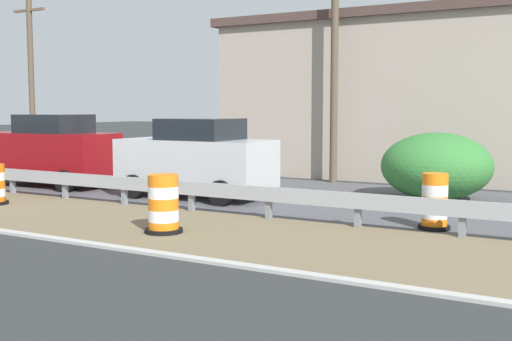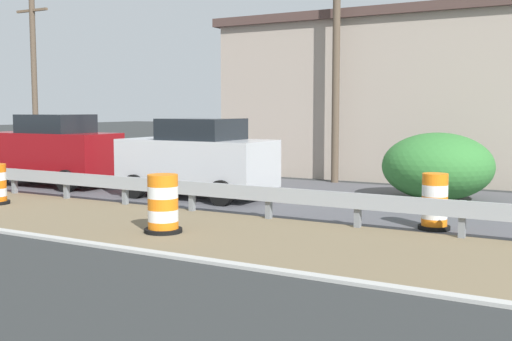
{
  "view_description": "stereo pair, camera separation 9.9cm",
  "coord_description": "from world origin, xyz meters",
  "px_view_note": "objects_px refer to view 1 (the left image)",
  "views": [
    {
      "loc": [
        -9.39,
        2.91,
        2.4
      ],
      "look_at": [
        2.43,
        9.67,
        1.06
      ],
      "focal_mm": 44.71,
      "sensor_mm": 36.0,
      "label": 1
    },
    {
      "loc": [
        -9.35,
        2.83,
        2.4
      ],
      "look_at": [
        2.43,
        9.67,
        1.06
      ],
      "focal_mm": 44.71,
      "sensor_mm": 36.0,
      "label": 2
    }
  ],
  "objects_px": {
    "car_trailing_far_lane": "(196,158)",
    "utility_pole_near": "(334,64)",
    "utility_pole_mid": "(31,78)",
    "traffic_barrel_close": "(163,206)",
    "traffic_barrel_nearest": "(435,204)",
    "car_lead_near_lane": "(51,151)"
  },
  "relations": [
    {
      "from": "car_trailing_far_lane",
      "to": "utility_pole_near",
      "type": "relative_size",
      "value": 0.57
    },
    {
      "from": "utility_pole_mid",
      "to": "traffic_barrel_close",
      "type": "bearing_deg",
      "value": -123.21
    },
    {
      "from": "car_trailing_far_lane",
      "to": "utility_pole_near",
      "type": "bearing_deg",
      "value": -110.48
    },
    {
      "from": "traffic_barrel_nearest",
      "to": "utility_pole_near",
      "type": "height_order",
      "value": "utility_pole_near"
    },
    {
      "from": "car_trailing_far_lane",
      "to": "utility_pole_mid",
      "type": "height_order",
      "value": "utility_pole_mid"
    },
    {
      "from": "traffic_barrel_close",
      "to": "car_lead_near_lane",
      "type": "xyz_separation_m",
      "value": [
        4.16,
        7.57,
        0.59
      ]
    },
    {
      "from": "traffic_barrel_nearest",
      "to": "utility_pole_near",
      "type": "xyz_separation_m",
      "value": [
        6.45,
        4.89,
        3.29
      ]
    },
    {
      "from": "car_lead_near_lane",
      "to": "utility_pole_mid",
      "type": "xyz_separation_m",
      "value": [
        5.3,
        6.88,
        2.57
      ]
    },
    {
      "from": "traffic_barrel_close",
      "to": "car_lead_near_lane",
      "type": "distance_m",
      "value": 8.66
    },
    {
      "from": "utility_pole_near",
      "to": "utility_pole_mid",
      "type": "relative_size",
      "value": 1.03
    },
    {
      "from": "car_trailing_far_lane",
      "to": "utility_pole_mid",
      "type": "distance_m",
      "value": 13.52
    },
    {
      "from": "car_lead_near_lane",
      "to": "utility_pole_near",
      "type": "xyz_separation_m",
      "value": [
        5.24,
        -7.14,
        2.69
      ]
    },
    {
      "from": "car_trailing_far_lane",
      "to": "utility_pole_mid",
      "type": "xyz_separation_m",
      "value": [
        5.17,
        12.22,
        2.61
      ]
    },
    {
      "from": "traffic_barrel_nearest",
      "to": "car_trailing_far_lane",
      "type": "distance_m",
      "value": 6.85
    },
    {
      "from": "car_lead_near_lane",
      "to": "car_trailing_far_lane",
      "type": "relative_size",
      "value": 1.03
    },
    {
      "from": "car_trailing_far_lane",
      "to": "traffic_barrel_nearest",
      "type": "bearing_deg",
      "value": 167.55
    },
    {
      "from": "utility_pole_mid",
      "to": "car_lead_near_lane",
      "type": "bearing_deg",
      "value": -127.59
    },
    {
      "from": "utility_pole_near",
      "to": "utility_pole_mid",
      "type": "height_order",
      "value": "utility_pole_near"
    },
    {
      "from": "traffic_barrel_close",
      "to": "car_trailing_far_lane",
      "type": "distance_m",
      "value": 4.87
    },
    {
      "from": "car_lead_near_lane",
      "to": "utility_pole_mid",
      "type": "distance_m",
      "value": 9.06
    },
    {
      "from": "car_trailing_far_lane",
      "to": "traffic_barrel_close",
      "type": "bearing_deg",
      "value": 116.4
    },
    {
      "from": "car_trailing_far_lane",
      "to": "utility_pole_mid",
      "type": "relative_size",
      "value": 0.59
    }
  ]
}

